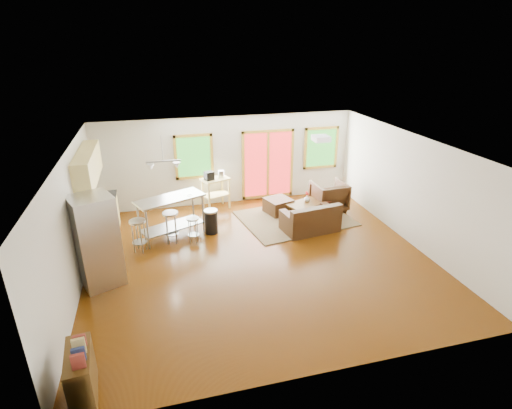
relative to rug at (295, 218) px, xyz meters
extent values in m
cube|color=#3E1E04|center=(-1.51, -1.80, -0.02)|extent=(7.50, 7.00, 0.02)
cube|color=silver|center=(-1.51, -1.80, 2.60)|extent=(7.50, 7.00, 0.02)
cube|color=beige|center=(-1.51, 1.71, 1.29)|extent=(7.50, 0.02, 2.60)
cube|color=beige|center=(-5.27, -1.80, 1.29)|extent=(0.02, 7.00, 2.60)
cube|color=beige|center=(2.25, -1.80, 1.29)|extent=(0.02, 7.00, 2.60)
cube|color=beige|center=(-1.51, -5.31, 1.29)|extent=(7.50, 0.02, 2.60)
cube|color=#1F561A|center=(-2.51, 1.66, 1.49)|extent=(0.94, 0.02, 1.14)
cube|color=#B08629|center=(-2.51, 1.66, 2.10)|extent=(1.10, 0.05, 0.08)
cube|color=#B08629|center=(-2.51, 1.66, 0.88)|extent=(1.10, 0.05, 0.08)
cube|color=#B08629|center=(-3.02, 1.66, 1.49)|extent=(0.08, 0.05, 1.30)
cube|color=#B08629|center=(-2.00, 1.66, 1.49)|extent=(0.08, 0.05, 1.30)
cube|color=#B21E1E|center=(-0.31, 1.66, 1.09)|extent=(1.44, 0.02, 1.94)
cube|color=#B08629|center=(-0.31, 1.66, 2.10)|extent=(1.60, 0.05, 0.08)
cube|color=#B08629|center=(-0.31, 1.66, 0.08)|extent=(1.60, 0.05, 0.08)
cube|color=#B08629|center=(-1.07, 1.66, 1.09)|extent=(0.08, 0.05, 2.10)
cube|color=#B08629|center=(0.45, 1.66, 1.09)|extent=(0.08, 0.05, 2.10)
cube|color=#B08629|center=(-0.31, 1.66, 1.09)|extent=(0.08, 0.05, 1.94)
cube|color=#1F561A|center=(1.39, 1.66, 1.49)|extent=(0.94, 0.02, 1.14)
cube|color=#B08629|center=(1.39, 1.66, 2.10)|extent=(1.10, 0.05, 0.08)
cube|color=#B08629|center=(1.39, 1.66, 0.88)|extent=(1.10, 0.05, 0.08)
cube|color=#B08629|center=(0.88, 1.66, 1.49)|extent=(0.08, 0.05, 1.30)
cube|color=#B08629|center=(1.90, 1.66, 1.49)|extent=(0.08, 0.05, 1.30)
cube|color=#4A6340|center=(0.00, 0.00, 0.00)|extent=(3.17, 2.62, 0.03)
cube|color=black|center=(0.13, -0.75, 0.18)|extent=(1.51, 0.99, 0.39)
cube|color=black|center=(0.17, -1.06, 0.56)|extent=(1.42, 0.38, 0.36)
cube|color=black|center=(-0.47, -0.84, 0.46)|extent=(0.30, 0.82, 0.15)
cube|color=black|center=(0.73, -0.67, 0.46)|extent=(0.30, 0.82, 0.15)
cube|color=black|center=(-0.18, -0.75, 0.44)|extent=(0.65, 0.59, 0.11)
cube|color=black|center=(0.43, -0.66, 0.44)|extent=(0.65, 0.59, 0.11)
cube|color=#3E290D|center=(0.32, 0.10, 0.36)|extent=(1.15, 0.93, 0.04)
cube|color=#3E290D|center=(0.02, -0.27, 0.16)|extent=(0.08, 0.08, 0.36)
cube|color=#3E290D|center=(0.79, 0.05, 0.16)|extent=(0.08, 0.08, 0.36)
cube|color=#3E290D|center=(-0.15, 0.14, 0.16)|extent=(0.08, 0.08, 0.36)
cube|color=#3E290D|center=(0.63, 0.46, 0.16)|extent=(0.08, 0.08, 0.36)
imported|color=black|center=(1.16, 0.38, 0.45)|extent=(0.93, 0.88, 0.92)
cube|color=black|center=(-0.33, 0.49, 0.21)|extent=(0.82, 0.82, 0.44)
imported|color=silver|center=(0.41, 0.20, 0.47)|extent=(0.18, 0.19, 0.17)
sphere|color=red|center=(0.44, 0.23, 0.61)|extent=(0.07, 0.07, 0.06)
sphere|color=red|center=(0.38, 0.18, 0.62)|extent=(0.07, 0.07, 0.06)
sphere|color=red|center=(0.41, 0.24, 0.64)|extent=(0.07, 0.07, 0.06)
imported|color=maroon|center=(0.78, 0.06, 0.55)|extent=(0.24, 0.09, 0.32)
cube|color=#DEC76F|center=(-4.96, -0.10, 0.44)|extent=(0.60, 2.20, 0.90)
cube|color=black|center=(-4.96, -0.10, 0.91)|extent=(0.64, 2.24, 0.04)
cube|color=#DEC76F|center=(-5.08, -0.10, 1.94)|extent=(0.36, 2.20, 0.70)
cylinder|color=#B7BABC|center=(-4.96, -0.60, 1.02)|extent=(0.12, 0.12, 0.18)
cube|color=black|center=(-4.96, 0.30, 1.03)|extent=(0.22, 0.18, 0.20)
cube|color=#B7BABC|center=(-4.86, -1.92, 0.93)|extent=(0.98, 0.97, 1.89)
cube|color=gray|center=(-4.52, -1.78, 0.93)|extent=(0.29, 0.65, 1.85)
cylinder|color=gray|center=(-4.41, -1.98, 1.09)|extent=(0.03, 0.03, 1.26)
cylinder|color=gray|center=(-4.59, -1.56, 1.09)|extent=(0.03, 0.03, 1.26)
cube|color=#B7BABC|center=(-3.33, -0.20, 1.01)|extent=(1.78, 1.26, 0.04)
cube|color=gray|center=(-3.33, -0.20, 0.26)|extent=(1.64, 1.14, 0.03)
cylinder|color=gray|center=(-3.92, -0.73, 0.49)|extent=(0.06, 0.06, 1.00)
cylinder|color=gray|center=(-2.54, -0.13, 0.49)|extent=(0.06, 0.06, 1.00)
cylinder|color=gray|center=(-4.12, -0.26, 0.49)|extent=(0.06, 0.06, 1.00)
cylinder|color=gray|center=(-2.74, 0.33, 0.49)|extent=(0.06, 0.06, 1.00)
imported|color=silver|center=(-2.85, -0.18, 1.00)|extent=(0.16, 0.14, 0.13)
cylinder|color=#B7BABC|center=(-4.12, -0.78, 0.76)|extent=(0.50, 0.50, 0.04)
cylinder|color=gray|center=(-3.98, -0.73, 0.36)|extent=(0.04, 0.04, 0.75)
cylinder|color=gray|center=(-4.17, -0.65, 0.36)|extent=(0.04, 0.04, 0.75)
cylinder|color=gray|center=(-4.25, -0.83, 0.36)|extent=(0.04, 0.04, 0.75)
cylinder|color=gray|center=(-4.07, -0.91, 0.36)|extent=(0.04, 0.04, 0.75)
cylinder|color=gray|center=(-4.12, -0.78, 0.23)|extent=(0.45, 0.45, 0.02)
cylinder|color=#B7BABC|center=(-3.37, -0.52, 0.76)|extent=(0.41, 0.41, 0.04)
cylinder|color=gray|center=(-3.25, -0.43, 0.36)|extent=(0.03, 0.03, 0.75)
cylinder|color=gray|center=(-3.46, -0.41, 0.36)|extent=(0.03, 0.03, 0.75)
cylinder|color=gray|center=(-3.48, -0.61, 0.36)|extent=(0.03, 0.03, 0.75)
cylinder|color=gray|center=(-3.27, -0.63, 0.36)|extent=(0.03, 0.03, 0.75)
cylinder|color=gray|center=(-3.37, -0.52, 0.23)|extent=(0.38, 0.38, 0.02)
cylinder|color=#B7BABC|center=(-2.85, -0.63, 0.61)|extent=(0.38, 0.38, 0.04)
cylinder|color=gray|center=(-2.75, -0.58, 0.29)|extent=(0.03, 0.03, 0.61)
cylinder|color=gray|center=(-2.91, -0.53, 0.29)|extent=(0.03, 0.03, 0.61)
cylinder|color=gray|center=(-2.96, -0.69, 0.29)|extent=(0.03, 0.03, 0.61)
cylinder|color=gray|center=(-2.80, -0.74, 0.29)|extent=(0.03, 0.03, 0.61)
cylinder|color=gray|center=(-2.85, -0.63, 0.18)|extent=(0.35, 0.35, 0.01)
cylinder|color=black|center=(-2.36, -0.25, 0.28)|extent=(0.42, 0.42, 0.59)
cylinder|color=#B7BABC|center=(-2.36, -0.25, 0.59)|extent=(0.44, 0.44, 0.05)
cube|color=#DEC76F|center=(-1.98, 1.28, 0.89)|extent=(0.89, 0.73, 0.04)
cube|color=#DEC76F|center=(-1.98, 1.28, 0.42)|extent=(0.84, 0.68, 0.03)
cube|color=#DEC76F|center=(-2.22, 0.98, 0.44)|extent=(0.06, 0.06, 0.92)
cube|color=#DEC76F|center=(-1.60, 1.20, 0.44)|extent=(0.06, 0.06, 0.92)
cube|color=#DEC76F|center=(-2.35, 1.35, 0.44)|extent=(0.06, 0.06, 0.92)
cube|color=#DEC76F|center=(-1.74, 1.57, 0.44)|extent=(0.06, 0.06, 0.92)
cube|color=black|center=(-2.16, 1.21, 1.04)|extent=(0.30, 0.29, 0.24)
cylinder|color=#B7BABC|center=(-1.79, 1.34, 1.01)|extent=(0.22, 0.22, 0.20)
cube|color=#3E290D|center=(-4.85, -4.83, 0.36)|extent=(0.41, 0.87, 0.75)
cube|color=maroon|center=(-4.78, -5.10, 0.84)|extent=(0.17, 0.06, 0.22)
cube|color=navy|center=(-4.79, -4.96, 0.83)|extent=(0.17, 0.06, 0.20)
cube|color=tan|center=(-4.81, -4.82, 0.85)|extent=(0.17, 0.06, 0.24)
cube|color=maroon|center=(-4.82, -4.68, 0.82)|extent=(0.17, 0.06, 0.19)
cube|color=white|center=(0.09, -1.20, 2.52)|extent=(0.35, 0.35, 0.12)
cylinder|color=gray|center=(-3.41, -0.30, 2.29)|extent=(0.02, 0.02, 0.60)
cube|color=gray|center=(-3.41, -0.30, 1.99)|extent=(0.80, 0.04, 0.03)
cone|color=#B7BABC|center=(-3.71, -0.30, 1.87)|extent=(0.18, 0.18, 0.14)
cone|color=#B7BABC|center=(-3.11, -0.30, 1.87)|extent=(0.18, 0.18, 0.14)
camera|label=1|loc=(-3.59, -9.42, 4.63)|focal=28.00mm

